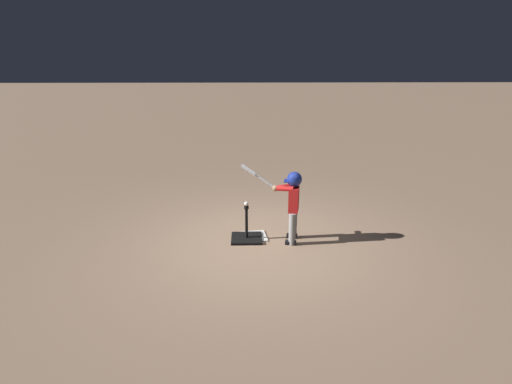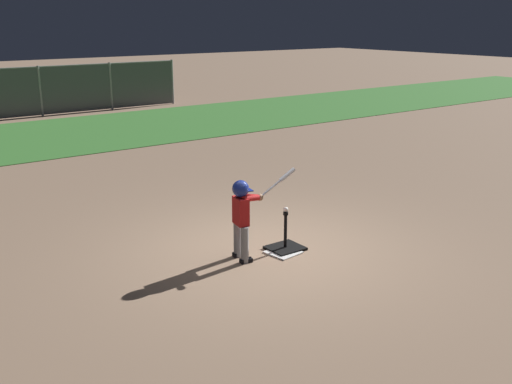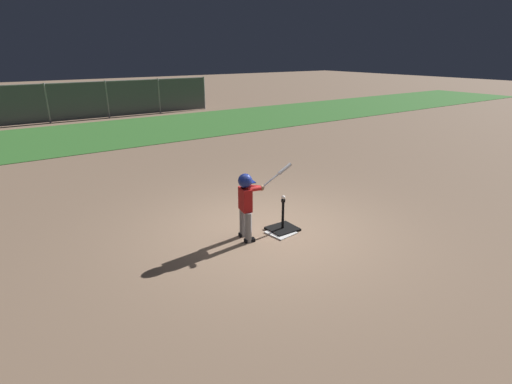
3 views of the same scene
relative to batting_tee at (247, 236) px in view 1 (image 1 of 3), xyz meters
The scene contains 5 objects.
ground_plane 0.26m from the batting_tee, 146.51° to the left, with size 90.00×90.00×0.00m, color #93755B.
home_plate 0.16m from the batting_tee, 140.60° to the right, with size 0.44×0.44×0.02m, color white.
batting_tee is the anchor object (origin of this frame).
batter_child 1.01m from the batting_tee, behind, with size 0.99×0.39×1.29m.
baseball 0.58m from the batting_tee, 45.00° to the left, with size 0.07×0.07×0.07m, color white.
Camera 1 is at (0.20, 5.97, 2.90)m, focal length 28.00 mm.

